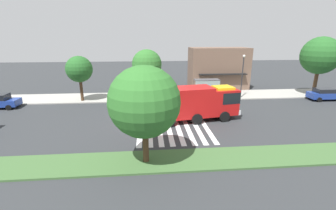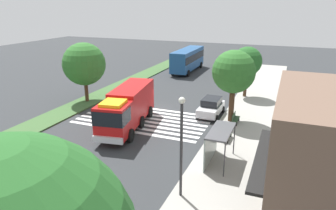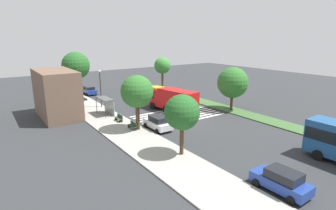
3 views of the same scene
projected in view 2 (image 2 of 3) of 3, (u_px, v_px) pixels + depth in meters
The scene contains 16 objects.
ground_plane at pixel (156, 110), 32.36m from camera, with size 120.00×120.00×0.00m, color #2D3033.
sidewalk at pixel (248, 122), 28.96m from camera, with size 60.00×5.23×0.14m, color #9E9B93.
median_strip at pixel (89, 101), 35.33m from camera, with size 60.00×3.00×0.14m, color #3D6033.
crosswalk at pixel (144, 119), 29.82m from camera, with size 6.75×12.51×0.01m.
fire_truck at pixel (127, 107), 27.09m from camera, with size 9.58×3.94×3.52m.
parked_car_west at pixel (239, 73), 45.44m from camera, with size 4.28×2.15×1.77m.
parked_car_mid at pixel (211, 107), 30.63m from camera, with size 4.25×2.14×1.75m.
transit_bus at pixel (188, 58), 50.41m from camera, with size 10.47×2.93×3.64m.
bus_stop_shelter at pixel (216, 139), 20.97m from camera, with size 3.50×1.40×2.46m.
bench_near_shelter at pixel (227, 134), 24.91m from camera, with size 1.60×0.50×0.90m.
bench_west_of_shelter at pixel (235, 118), 28.38m from camera, with size 1.60×0.50×0.90m.
street_lamp at pixel (181, 140), 16.68m from camera, with size 0.36×0.36×5.92m.
storefront_building at pixel (320, 157), 15.45m from camera, with size 9.36×5.48×6.69m.
sidewalk_tree_far_west at pixel (247, 62), 35.49m from camera, with size 3.39×3.39×5.91m.
sidewalk_tree_west at pixel (234, 72), 27.62m from camera, with size 3.92×3.92×6.69m.
median_tree_far_west at pixel (84, 64), 33.71m from camera, with size 4.70×4.70×6.60m.
Camera 2 is at (27.89, 12.55, 10.67)m, focal length 32.81 mm.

